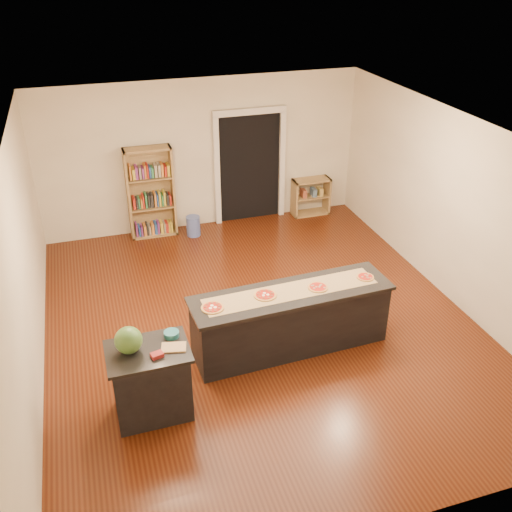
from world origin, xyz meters
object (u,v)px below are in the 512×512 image
object	(u,v)px
side_counter	(151,381)
watermelon	(128,340)
bookshelf	(151,193)
waste_bin	(193,226)
kitchen_island	(291,320)
low_shelf	(311,197)

from	to	relation	value
side_counter	watermelon	world-z (taller)	watermelon
side_counter	bookshelf	world-z (taller)	bookshelf
waste_bin	side_counter	bearing A→B (deg)	-107.79
side_counter	watermelon	size ratio (longest dim) A/B	3.01
bookshelf	watermelon	xyz separation A→B (m)	(-0.89, -4.60, 0.22)
bookshelf	watermelon	world-z (taller)	bookshelf
kitchen_island	low_shelf	world-z (taller)	kitchen_island
bookshelf	waste_bin	size ratio (longest dim) A/B	4.48
watermelon	side_counter	bearing A→B (deg)	-11.43
kitchen_island	watermelon	world-z (taller)	watermelon
kitchen_island	waste_bin	bearing A→B (deg)	95.77
waste_bin	watermelon	size ratio (longest dim) A/B	1.24
side_counter	waste_bin	world-z (taller)	side_counter
kitchen_island	watermelon	xyz separation A→B (m)	(-2.14, -0.64, 0.62)
side_counter	low_shelf	world-z (taller)	side_counter
kitchen_island	bookshelf	bearing A→B (deg)	104.88
kitchen_island	side_counter	size ratio (longest dim) A/B	2.92
side_counter	bookshelf	xyz separation A→B (m)	(0.71, 4.63, 0.39)
waste_bin	kitchen_island	bearing A→B (deg)	-81.56
kitchen_island	low_shelf	distance (m)	4.39
low_shelf	waste_bin	xyz separation A→B (m)	(-2.46, -0.24, -0.18)
kitchen_island	waste_bin	xyz separation A→B (m)	(-0.55, 3.71, -0.26)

